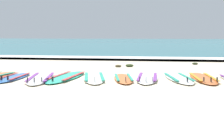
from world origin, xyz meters
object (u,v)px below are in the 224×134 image
object	(u,v)px
surfboard_3	(67,77)
surfboard_5	(123,78)
surfboard_6	(147,78)
surfboard_1	(14,77)
surfboard_4	(94,78)
surfboard_2	(41,78)
surfboard_7	(178,78)
surfboard_8	(203,78)

from	to	relation	value
surfboard_3	surfboard_5	distance (m)	1.60
surfboard_3	surfboard_6	bearing A→B (deg)	2.75
surfboard_1	surfboard_4	size ratio (longest dim) A/B	0.84
surfboard_2	surfboard_3	bearing A→B (deg)	29.71
surfboard_1	surfboard_5	bearing A→B (deg)	4.46
surfboard_3	surfboard_7	xyz separation A→B (m)	(3.06, 0.20, 0.00)
surfboard_3	surfboard_4	xyz separation A→B (m)	(0.79, -0.06, 0.00)
surfboard_6	surfboard_2	bearing A→B (deg)	-170.85
surfboard_4	surfboard_3	bearing A→B (deg)	175.54
surfboard_3	surfboard_6	size ratio (longest dim) A/B	1.13
surfboard_5	surfboard_1	bearing A→B (deg)	-175.54
surfboard_7	surfboard_3	bearing A→B (deg)	-176.22
surfboard_3	surfboard_4	size ratio (longest dim) A/B	1.08
surfboard_5	surfboard_6	distance (m)	0.66
surfboard_5	surfboard_3	bearing A→B (deg)	176.74
surfboard_1	surfboard_6	world-z (taller)	same
surfboard_4	surfboard_8	bearing A→B (deg)	6.65
surfboard_1	surfboard_6	xyz separation A→B (m)	(3.63, 0.43, -0.00)
surfboard_2	surfboard_7	size ratio (longest dim) A/B	1.08
surfboard_2	surfboard_8	size ratio (longest dim) A/B	1.09
surfboard_6	surfboard_4	bearing A→B (deg)	-173.30
surfboard_2	surfboard_3	size ratio (longest dim) A/B	0.98
surfboard_3	surfboard_8	size ratio (longest dim) A/B	1.12
surfboard_4	surfboard_8	xyz separation A→B (m)	(2.93, 0.34, 0.00)
surfboard_4	surfboard_7	distance (m)	2.28
surfboard_7	surfboard_6	bearing A→B (deg)	-173.46
surfboard_1	surfboard_2	world-z (taller)	same
surfboard_3	surfboard_8	world-z (taller)	same
surfboard_3	surfboard_8	bearing A→B (deg)	4.30
surfboard_3	surfboard_4	bearing A→B (deg)	-4.46
surfboard_1	surfboard_2	bearing A→B (deg)	-1.99
surfboard_3	surfboard_4	world-z (taller)	same
surfboard_4	surfboard_6	world-z (taller)	same
surfboard_1	surfboard_2	size ratio (longest dim) A/B	0.79
surfboard_4	surfboard_5	bearing A→B (deg)	-2.08
surfboard_4	surfboard_5	xyz separation A→B (m)	(0.81, -0.03, 0.00)
surfboard_4	surfboard_6	xyz separation A→B (m)	(1.44, 0.17, 0.00)
surfboard_8	surfboard_7	bearing A→B (deg)	-173.31
surfboard_6	surfboard_7	bearing A→B (deg)	6.54
surfboard_6	surfboard_7	distance (m)	0.83
surfboard_1	surfboard_4	bearing A→B (deg)	6.85
surfboard_5	surfboard_7	distance (m)	1.49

